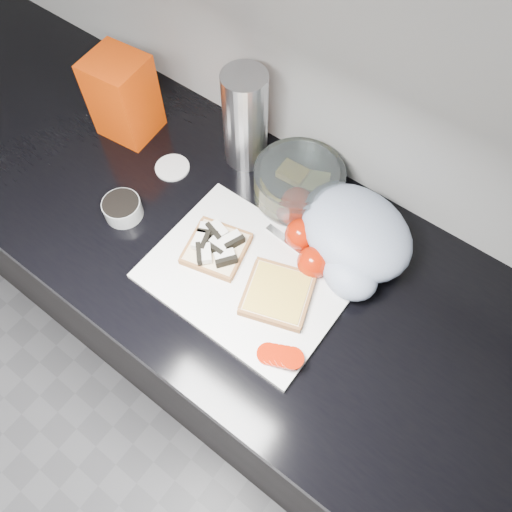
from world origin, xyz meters
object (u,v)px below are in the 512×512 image
(bread_bag, at_px, (123,97))
(glass_bowl, at_px, (298,184))
(cutting_board, at_px, (247,276))
(steel_canister, at_px, (245,119))

(bread_bag, bearing_deg, glass_bowl, 3.67)
(cutting_board, bearing_deg, bread_bag, 161.54)
(cutting_board, height_order, steel_canister, steel_canister)
(cutting_board, distance_m, steel_canister, 0.35)
(cutting_board, bearing_deg, glass_bowl, 99.27)
(bread_bag, height_order, steel_canister, steel_canister)
(cutting_board, bearing_deg, steel_canister, 127.95)
(cutting_board, distance_m, glass_bowl, 0.25)
(cutting_board, xyz_separation_m, steel_canister, (-0.20, 0.26, 0.11))
(bread_bag, bearing_deg, cutting_board, -24.45)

